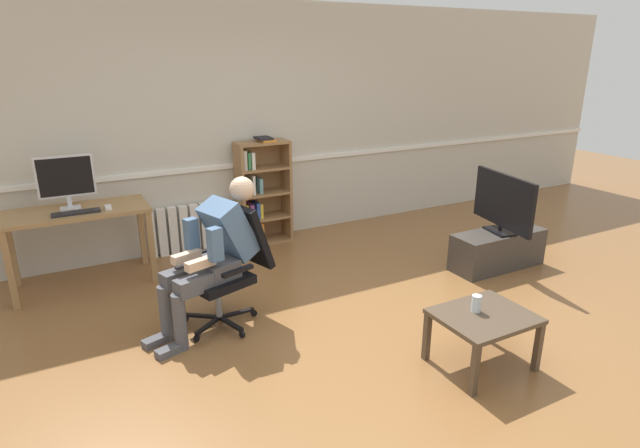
{
  "coord_description": "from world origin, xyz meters",
  "views": [
    {
      "loc": [
        -1.89,
        -2.96,
        2.15
      ],
      "look_at": [
        0.15,
        0.85,
        0.7
      ],
      "focal_mm": 28.8,
      "sensor_mm": 36.0,
      "label": 1
    }
  ],
  "objects_px": {
    "bookshelf": "(260,194)",
    "person_seated": "(213,253)",
    "imac_monitor": "(66,178)",
    "computer_mouse": "(108,207)",
    "tv_screen": "(503,202)",
    "drinking_glass": "(476,303)",
    "office_chair": "(231,261)",
    "radiator": "(189,228)",
    "coffee_table": "(484,321)",
    "tv_stand": "(497,250)",
    "computer_desk": "(78,221)",
    "keyboard": "(76,213)"
  },
  "relations": [
    {
      "from": "keyboard",
      "to": "office_chair",
      "type": "distance_m",
      "value": 1.61
    },
    {
      "from": "office_chair",
      "to": "person_seated",
      "type": "distance_m",
      "value": 0.21
    },
    {
      "from": "office_chair",
      "to": "drinking_glass",
      "type": "distance_m",
      "value": 1.94
    },
    {
      "from": "computer_desk",
      "to": "tv_screen",
      "type": "height_order",
      "value": "tv_screen"
    },
    {
      "from": "coffee_table",
      "to": "drinking_glass",
      "type": "bearing_deg",
      "value": 112.32
    },
    {
      "from": "drinking_glass",
      "to": "person_seated",
      "type": "bearing_deg",
      "value": 136.95
    },
    {
      "from": "drinking_glass",
      "to": "office_chair",
      "type": "bearing_deg",
      "value": 132.64
    },
    {
      "from": "computer_desk",
      "to": "keyboard",
      "type": "relative_size",
      "value": 3.1
    },
    {
      "from": "computer_desk",
      "to": "imac_monitor",
      "type": "height_order",
      "value": "imac_monitor"
    },
    {
      "from": "computer_mouse",
      "to": "tv_stand",
      "type": "distance_m",
      "value": 3.9
    },
    {
      "from": "radiator",
      "to": "office_chair",
      "type": "distance_m",
      "value": 1.75
    },
    {
      "from": "tv_stand",
      "to": "drinking_glass",
      "type": "height_order",
      "value": "drinking_glass"
    },
    {
      "from": "keyboard",
      "to": "bookshelf",
      "type": "relative_size",
      "value": 0.33
    },
    {
      "from": "person_seated",
      "to": "tv_stand",
      "type": "height_order",
      "value": "person_seated"
    },
    {
      "from": "office_chair",
      "to": "coffee_table",
      "type": "distance_m",
      "value": 2.01
    },
    {
      "from": "tv_screen",
      "to": "computer_mouse",
      "type": "bearing_deg",
      "value": 78.21
    },
    {
      "from": "coffee_table",
      "to": "computer_mouse",
      "type": "bearing_deg",
      "value": 127.92
    },
    {
      "from": "drinking_glass",
      "to": "radiator",
      "type": "bearing_deg",
      "value": 111.26
    },
    {
      "from": "imac_monitor",
      "to": "tv_screen",
      "type": "height_order",
      "value": "imac_monitor"
    },
    {
      "from": "office_chair",
      "to": "tv_stand",
      "type": "distance_m",
      "value": 2.83
    },
    {
      "from": "bookshelf",
      "to": "person_seated",
      "type": "relative_size",
      "value": 1.03
    },
    {
      "from": "radiator",
      "to": "tv_stand",
      "type": "xyz_separation_m",
      "value": [
        2.71,
        -1.98,
        -0.08
      ]
    },
    {
      "from": "keyboard",
      "to": "coffee_table",
      "type": "distance_m",
      "value": 3.62
    },
    {
      "from": "imac_monitor",
      "to": "person_seated",
      "type": "height_order",
      "value": "imac_monitor"
    },
    {
      "from": "person_seated",
      "to": "tv_screen",
      "type": "height_order",
      "value": "person_seated"
    },
    {
      "from": "computer_desk",
      "to": "tv_screen",
      "type": "relative_size",
      "value": 1.42
    },
    {
      "from": "coffee_table",
      "to": "drinking_glass",
      "type": "xyz_separation_m",
      "value": [
        -0.03,
        0.06,
        0.12
      ]
    },
    {
      "from": "tv_stand",
      "to": "coffee_table",
      "type": "distance_m",
      "value": 1.92
    },
    {
      "from": "imac_monitor",
      "to": "tv_stand",
      "type": "height_order",
      "value": "imac_monitor"
    },
    {
      "from": "radiator",
      "to": "coffee_table",
      "type": "distance_m",
      "value": 3.45
    },
    {
      "from": "computer_desk",
      "to": "computer_mouse",
      "type": "bearing_deg",
      "value": -24.09
    },
    {
      "from": "coffee_table",
      "to": "office_chair",
      "type": "bearing_deg",
      "value": 131.98
    },
    {
      "from": "radiator",
      "to": "tv_stand",
      "type": "height_order",
      "value": "radiator"
    },
    {
      "from": "computer_desk",
      "to": "tv_stand",
      "type": "relative_size",
      "value": 1.24
    },
    {
      "from": "keyboard",
      "to": "person_seated",
      "type": "relative_size",
      "value": 0.34
    },
    {
      "from": "bookshelf",
      "to": "person_seated",
      "type": "height_order",
      "value": "bookshelf"
    },
    {
      "from": "tv_stand",
      "to": "imac_monitor",
      "type": "bearing_deg",
      "value": 156.78
    },
    {
      "from": "imac_monitor",
      "to": "radiator",
      "type": "bearing_deg",
      "value": 15.0
    },
    {
      "from": "person_seated",
      "to": "office_chair",
      "type": "bearing_deg",
      "value": 90.0
    },
    {
      "from": "imac_monitor",
      "to": "person_seated",
      "type": "bearing_deg",
      "value": -57.89
    },
    {
      "from": "radiator",
      "to": "drinking_glass",
      "type": "distance_m",
      "value": 3.39
    },
    {
      "from": "imac_monitor",
      "to": "drinking_glass",
      "type": "height_order",
      "value": "imac_monitor"
    },
    {
      "from": "computer_mouse",
      "to": "radiator",
      "type": "distance_m",
      "value": 1.12
    },
    {
      "from": "keyboard",
      "to": "tv_screen",
      "type": "xyz_separation_m",
      "value": [
        3.85,
        -1.45,
        -0.06
      ]
    },
    {
      "from": "bookshelf",
      "to": "drinking_glass",
      "type": "relative_size",
      "value": 10.08
    },
    {
      "from": "imac_monitor",
      "to": "computer_mouse",
      "type": "distance_m",
      "value": 0.46
    },
    {
      "from": "imac_monitor",
      "to": "computer_mouse",
      "type": "height_order",
      "value": "imac_monitor"
    },
    {
      "from": "radiator",
      "to": "coffee_table",
      "type": "relative_size",
      "value": 1.43
    },
    {
      "from": "imac_monitor",
      "to": "bookshelf",
      "type": "height_order",
      "value": "imac_monitor"
    },
    {
      "from": "radiator",
      "to": "computer_desk",
      "type": "bearing_deg",
      "value": -160.87
    }
  ]
}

